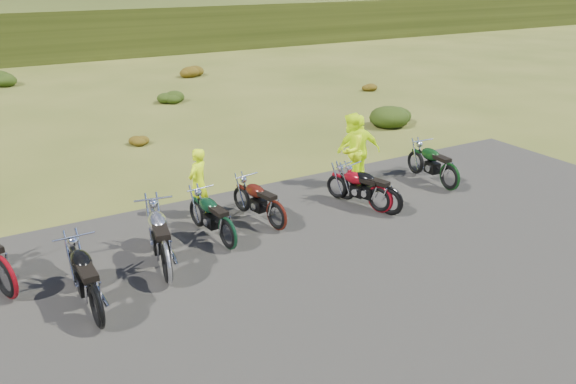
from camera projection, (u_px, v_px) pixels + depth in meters
ground at (292, 264)px, 10.80m from camera, size 300.00×300.00×0.00m
gravel_pad at (353, 317)px, 9.19m from camera, size 20.00×12.00×0.04m
hill_slope at (16, 29)px, 51.05m from camera, size 300.00×45.97×9.37m
shrub_3 at (2, 76)px, 26.74m from camera, size 1.56×1.56×0.92m
shrub_4 at (137, 138)px, 17.94m from camera, size 0.77×0.77×0.45m
shrub_5 at (170, 96)px, 23.51m from camera, size 1.03×1.03×0.61m
shrub_6 at (190, 69)px, 29.09m from camera, size 1.30×1.30×0.77m
shrub_7 at (392, 112)px, 20.17m from camera, size 1.56×1.56×0.92m
shrub_8 at (367, 86)px, 25.86m from camera, size 0.77×0.77×0.45m
motorcycle_0 at (100, 328)px, 8.91m from camera, size 0.77×2.16×1.12m
motorcycle_1 at (10, 299)px, 9.68m from camera, size 1.53×2.41×1.20m
motorcycle_2 at (229, 250)px, 11.36m from camera, size 0.86×1.99×1.01m
motorcycle_3 at (169, 284)px, 10.14m from camera, size 1.12×2.36×1.19m
motorcycle_4 at (277, 231)px, 12.18m from camera, size 0.98×1.98×0.99m
motorcycle_5 at (389, 216)px, 12.91m from camera, size 1.19×2.03×1.01m
motorcycle_6 at (379, 213)px, 13.04m from camera, size 1.17×1.96×0.97m
motorcycle_7 at (448, 191)px, 14.34m from camera, size 0.77×2.04×1.05m
person_middle at (198, 184)px, 12.57m from camera, size 0.70×0.65×1.60m
person_right_a at (350, 151)px, 14.32m from camera, size 1.17×1.13×1.90m
person_right_b at (359, 152)px, 14.35m from camera, size 1.18×0.90×1.86m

